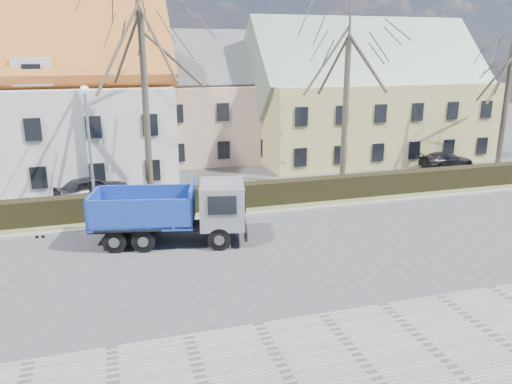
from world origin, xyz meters
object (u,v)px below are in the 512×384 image
object	(u,v)px
parked_car_b	(446,160)
dump_truck	(164,212)
streetlight	(90,152)
parked_car_a	(92,188)
cart_frame	(35,233)

from	to	relation	value
parked_car_b	dump_truck	bearing A→B (deg)	111.61
streetlight	parked_car_a	xyz separation A→B (m)	(-0.16, 2.84, -2.69)
parked_car_b	cart_frame	bearing A→B (deg)	103.07
parked_car_b	streetlight	bearing A→B (deg)	98.27
dump_truck	parked_car_a	xyz separation A→B (m)	(-3.26, 7.81, -0.70)
parked_car_a	parked_car_b	size ratio (longest dim) A/B	1.03
streetlight	dump_truck	bearing A→B (deg)	-58.11
dump_truck	cart_frame	size ratio (longest dim) A/B	11.21
streetlight	parked_car_a	world-z (taller)	streetlight
dump_truck	parked_car_a	bearing A→B (deg)	125.52
dump_truck	cart_frame	distance (m)	6.21
streetlight	parked_car_b	world-z (taller)	streetlight
parked_car_a	parked_car_b	world-z (taller)	parked_car_a
parked_car_a	parked_car_b	bearing A→B (deg)	-109.52
dump_truck	cart_frame	world-z (taller)	dump_truck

